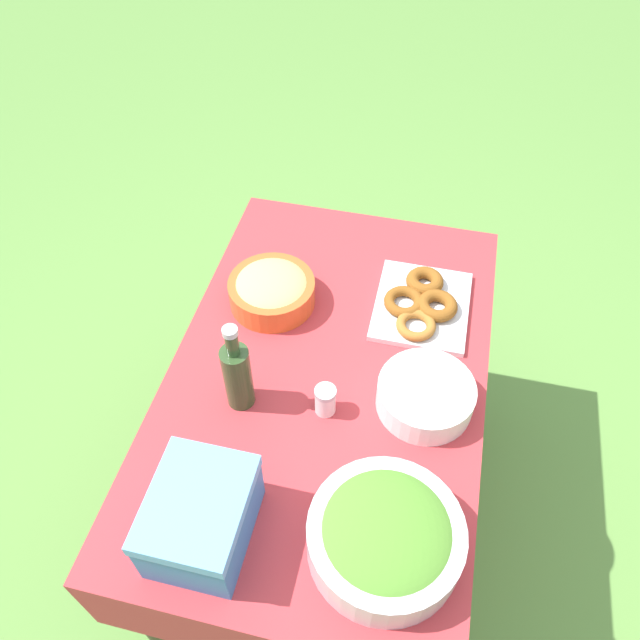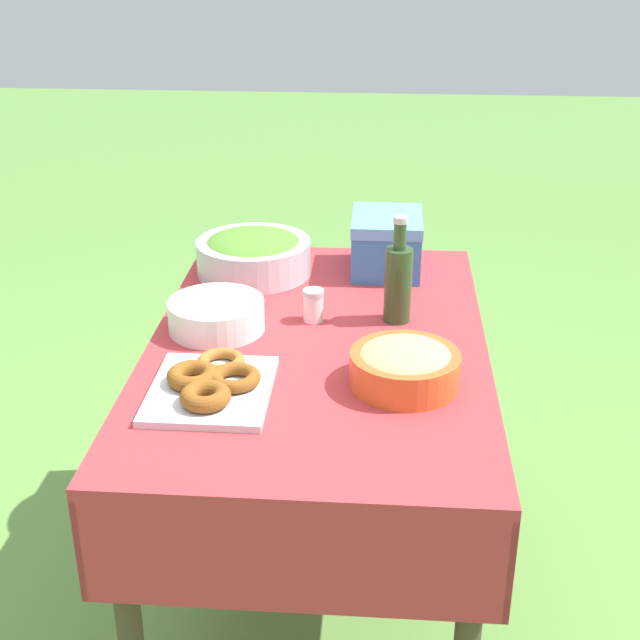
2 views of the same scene
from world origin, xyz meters
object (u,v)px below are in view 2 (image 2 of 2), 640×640
(salad_bowl, at_px, (254,253))
(plate_stack, at_px, (216,315))
(olive_oil_bottle, at_px, (398,281))
(pasta_bowl, at_px, (405,365))
(donut_platter, at_px, (212,384))
(cooler_box, at_px, (386,243))

(salad_bowl, distance_m, plate_stack, 0.35)
(salad_bowl, bearing_deg, olive_oil_bottle, -125.27)
(olive_oil_bottle, bearing_deg, pasta_bowl, -177.33)
(salad_bowl, xyz_separation_m, pasta_bowl, (-0.58, -0.39, -0.01))
(donut_platter, bearing_deg, pasta_bowl, -80.70)
(pasta_bowl, relative_size, donut_platter, 0.79)
(salad_bowl, height_order, plate_stack, salad_bowl)
(pasta_bowl, distance_m, donut_platter, 0.39)
(plate_stack, bearing_deg, olive_oil_bottle, -78.68)
(plate_stack, distance_m, cooler_box, 0.56)
(plate_stack, height_order, cooler_box, cooler_box)
(salad_bowl, height_order, cooler_box, cooler_box)
(plate_stack, bearing_deg, cooler_box, -43.86)
(plate_stack, xyz_separation_m, olive_oil_bottle, (0.08, -0.42, 0.06))
(cooler_box, bearing_deg, olive_oil_bottle, -174.81)
(plate_stack, relative_size, olive_oil_bottle, 0.86)
(donut_platter, xyz_separation_m, cooler_box, (0.70, -0.34, 0.06))
(olive_oil_bottle, distance_m, cooler_box, 0.32)
(salad_bowl, relative_size, plate_stack, 1.36)
(plate_stack, height_order, olive_oil_bottle, olive_oil_bottle)
(salad_bowl, xyz_separation_m, cooler_box, (0.05, -0.35, 0.02))
(cooler_box, bearing_deg, plate_stack, 136.14)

